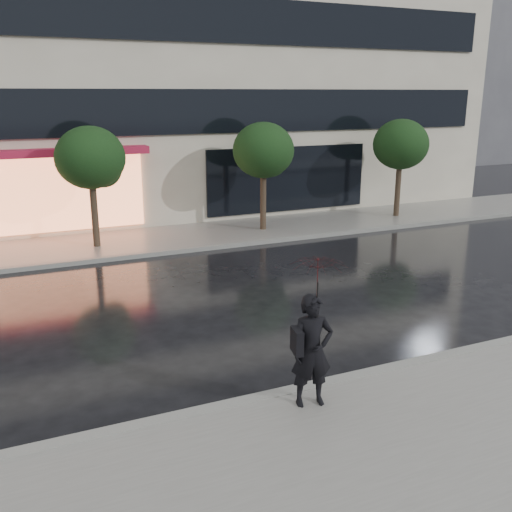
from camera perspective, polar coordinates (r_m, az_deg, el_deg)
ground at (r=11.41m, az=7.96°, el=-9.93°), size 120.00×120.00×0.00m
sidewalk_near at (r=9.16m, az=19.16°, el=-17.34°), size 60.00×4.50×0.12m
sidewalk_far at (r=20.30m, az=-7.31°, el=1.90°), size 60.00×3.50×0.12m
curb_near at (r=10.64m, az=10.84°, el=-11.67°), size 60.00×0.25×0.14m
curb_far at (r=18.68m, az=-5.77°, el=0.74°), size 60.00×0.25×0.14m
bg_building_right at (r=48.45m, az=17.82°, el=18.87°), size 12.00×12.00×16.00m
tree_mid_west at (r=18.98m, az=-16.06°, el=9.22°), size 2.20×2.20×3.99m
tree_mid_east at (r=20.67m, az=0.86°, el=10.33°), size 2.20×2.20×3.99m
tree_far_east at (r=23.80m, az=14.34°, el=10.59°), size 2.20×2.20×3.99m
pedestrian_with_umbrella at (r=8.92m, az=5.90°, el=-5.89°), size 1.02×1.04×2.47m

